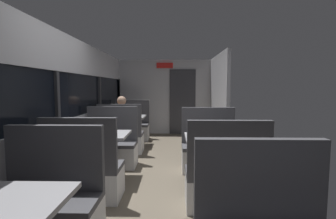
{
  "coord_description": "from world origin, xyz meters",
  "views": [
    {
      "loc": [
        0.27,
        -3.6,
        1.47
      ],
      "look_at": [
        0.13,
        2.72,
        0.89
      ],
      "focal_mm": 26.76,
      "sensor_mm": 36.0,
      "label": 1
    }
  ],
  "objects_px": {
    "seated_passenger": "(122,128)",
    "bench_near_window_facing_entry": "(49,210)",
    "bench_far_window_facing_end": "(121,138)",
    "dining_table_rear_aisle": "(216,143)",
    "bench_mid_window_facing_entry": "(111,148)",
    "dining_table_mid_window": "(99,140)",
    "bench_far_window_facing_entry": "(132,128)",
    "bench_rear_aisle_facing_end": "(225,182)",
    "bench_mid_window_facing_end": "(84,175)",
    "bench_rear_aisle_facing_entry": "(209,152)",
    "dining_table_far_window": "(127,120)"
  },
  "relations": [
    {
      "from": "bench_mid_window_facing_end",
      "to": "bench_far_window_facing_entry",
      "type": "xyz_separation_m",
      "value": [
        0.0,
        3.73,
        0.0
      ]
    },
    {
      "from": "bench_near_window_facing_entry",
      "to": "bench_rear_aisle_facing_end",
      "type": "xyz_separation_m",
      "value": [
        1.79,
        0.73,
        0.0
      ]
    },
    {
      "from": "bench_far_window_facing_end",
      "to": "bench_rear_aisle_facing_end",
      "type": "distance_m",
      "value": 3.1
    },
    {
      "from": "dining_table_mid_window",
      "to": "bench_mid_window_facing_end",
      "type": "height_order",
      "value": "bench_mid_window_facing_end"
    },
    {
      "from": "bench_rear_aisle_facing_entry",
      "to": "bench_mid_window_facing_end",
      "type": "bearing_deg",
      "value": -146.19
    },
    {
      "from": "bench_near_window_facing_entry",
      "to": "dining_table_mid_window",
      "type": "distance_m",
      "value": 1.66
    },
    {
      "from": "dining_table_far_window",
      "to": "bench_mid_window_facing_entry",
      "type": "bearing_deg",
      "value": -90.0
    },
    {
      "from": "seated_passenger",
      "to": "bench_rear_aisle_facing_end",
      "type": "bearing_deg",
      "value": -55.45
    },
    {
      "from": "dining_table_far_window",
      "to": "bench_rear_aisle_facing_end",
      "type": "distance_m",
      "value": 3.7
    },
    {
      "from": "bench_far_window_facing_entry",
      "to": "seated_passenger",
      "type": "height_order",
      "value": "seated_passenger"
    },
    {
      "from": "bench_far_window_facing_entry",
      "to": "dining_table_rear_aisle",
      "type": "relative_size",
      "value": 1.22
    },
    {
      "from": "bench_rear_aisle_facing_end",
      "to": "bench_near_window_facing_entry",
      "type": "bearing_deg",
      "value": -157.85
    },
    {
      "from": "bench_far_window_facing_end",
      "to": "dining_table_rear_aisle",
      "type": "xyz_separation_m",
      "value": [
        1.79,
        -1.83,
        0.31
      ]
    },
    {
      "from": "bench_near_window_facing_entry",
      "to": "bench_far_window_facing_end",
      "type": "xyz_separation_m",
      "value": [
        0.0,
        3.26,
        0.0
      ]
    },
    {
      "from": "bench_far_window_facing_end",
      "to": "bench_far_window_facing_entry",
      "type": "distance_m",
      "value": 1.4
    },
    {
      "from": "bench_near_window_facing_entry",
      "to": "dining_table_rear_aisle",
      "type": "height_order",
      "value": "bench_near_window_facing_entry"
    },
    {
      "from": "dining_table_mid_window",
      "to": "bench_far_window_facing_entry",
      "type": "relative_size",
      "value": 0.82
    },
    {
      "from": "dining_table_far_window",
      "to": "bench_far_window_facing_end",
      "type": "bearing_deg",
      "value": -90.0
    },
    {
      "from": "bench_mid_window_facing_end",
      "to": "dining_table_far_window",
      "type": "relative_size",
      "value": 1.22
    },
    {
      "from": "dining_table_far_window",
      "to": "bench_far_window_facing_entry",
      "type": "bearing_deg",
      "value": 90.0
    },
    {
      "from": "dining_table_rear_aisle",
      "to": "bench_rear_aisle_facing_end",
      "type": "relative_size",
      "value": 0.82
    },
    {
      "from": "bench_far_window_facing_end",
      "to": "bench_far_window_facing_entry",
      "type": "bearing_deg",
      "value": 90.0
    },
    {
      "from": "dining_table_mid_window",
      "to": "bench_mid_window_facing_entry",
      "type": "height_order",
      "value": "bench_mid_window_facing_entry"
    },
    {
      "from": "seated_passenger",
      "to": "bench_near_window_facing_entry",
      "type": "bearing_deg",
      "value": -90.0
    },
    {
      "from": "bench_mid_window_facing_entry",
      "to": "dining_table_rear_aisle",
      "type": "bearing_deg",
      "value": -26.68
    },
    {
      "from": "dining_table_far_window",
      "to": "bench_far_window_facing_end",
      "type": "relative_size",
      "value": 0.82
    },
    {
      "from": "bench_far_window_facing_end",
      "to": "bench_rear_aisle_facing_entry",
      "type": "relative_size",
      "value": 1.0
    },
    {
      "from": "bench_far_window_facing_entry",
      "to": "dining_table_rear_aisle",
      "type": "xyz_separation_m",
      "value": [
        1.79,
        -3.23,
        0.31
      ]
    },
    {
      "from": "dining_table_far_window",
      "to": "bench_far_window_facing_entry",
      "type": "xyz_separation_m",
      "value": [
        0.0,
        0.7,
        -0.31
      ]
    },
    {
      "from": "bench_mid_window_facing_end",
      "to": "bench_mid_window_facing_entry",
      "type": "xyz_separation_m",
      "value": [
        0.0,
        1.4,
        0.0
      ]
    },
    {
      "from": "bench_far_window_facing_end",
      "to": "seated_passenger",
      "type": "relative_size",
      "value": 0.87
    },
    {
      "from": "dining_table_rear_aisle",
      "to": "bench_mid_window_facing_end",
      "type": "bearing_deg",
      "value": -164.41
    },
    {
      "from": "dining_table_far_window",
      "to": "bench_far_window_facing_end",
      "type": "distance_m",
      "value": 0.77
    },
    {
      "from": "bench_mid_window_facing_end",
      "to": "dining_table_far_window",
      "type": "distance_m",
      "value": 3.04
    },
    {
      "from": "dining_table_rear_aisle",
      "to": "seated_passenger",
      "type": "relative_size",
      "value": 0.71
    },
    {
      "from": "bench_mid_window_facing_end",
      "to": "bench_far_window_facing_end",
      "type": "height_order",
      "value": "same"
    },
    {
      "from": "bench_near_window_facing_entry",
      "to": "bench_rear_aisle_facing_entry",
      "type": "height_order",
      "value": "same"
    },
    {
      "from": "dining_table_mid_window",
      "to": "bench_far_window_facing_entry",
      "type": "bearing_deg",
      "value": 90.0
    },
    {
      "from": "bench_near_window_facing_entry",
      "to": "bench_mid_window_facing_entry",
      "type": "distance_m",
      "value": 2.33
    },
    {
      "from": "bench_mid_window_facing_end",
      "to": "bench_rear_aisle_facing_end",
      "type": "distance_m",
      "value": 1.8
    },
    {
      "from": "bench_mid_window_facing_entry",
      "to": "seated_passenger",
      "type": "relative_size",
      "value": 0.87
    },
    {
      "from": "bench_near_window_facing_entry",
      "to": "bench_far_window_facing_end",
      "type": "relative_size",
      "value": 1.0
    },
    {
      "from": "bench_mid_window_facing_end",
      "to": "bench_rear_aisle_facing_entry",
      "type": "xyz_separation_m",
      "value": [
        1.79,
        1.2,
        0.0
      ]
    },
    {
      "from": "dining_table_far_window",
      "to": "bench_rear_aisle_facing_entry",
      "type": "height_order",
      "value": "bench_rear_aisle_facing_entry"
    },
    {
      "from": "bench_far_window_facing_entry",
      "to": "dining_table_mid_window",
      "type": "bearing_deg",
      "value": -90.0
    },
    {
      "from": "bench_far_window_facing_entry",
      "to": "seated_passenger",
      "type": "bearing_deg",
      "value": -90.0
    },
    {
      "from": "bench_near_window_facing_entry",
      "to": "bench_far_window_facing_end",
      "type": "height_order",
      "value": "same"
    },
    {
      "from": "dining_table_mid_window",
      "to": "bench_far_window_facing_end",
      "type": "bearing_deg",
      "value": 90.0
    },
    {
      "from": "bench_mid_window_facing_end",
      "to": "dining_table_far_window",
      "type": "xyz_separation_m",
      "value": [
        0.0,
        3.03,
        0.31
      ]
    },
    {
      "from": "bench_mid_window_facing_entry",
      "to": "bench_rear_aisle_facing_end",
      "type": "height_order",
      "value": "same"
    }
  ]
}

